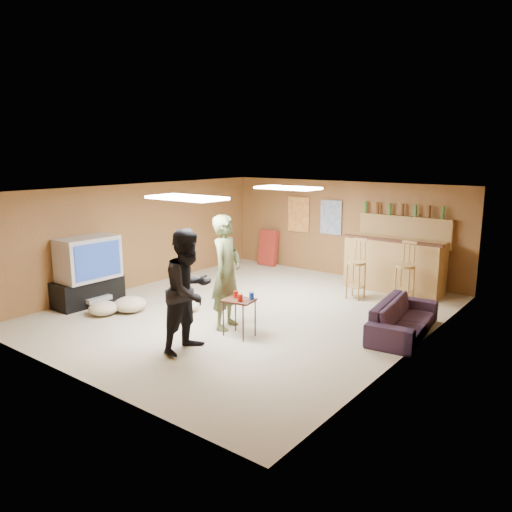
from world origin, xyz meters
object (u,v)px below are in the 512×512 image
Objects in this scene: sofa at (403,318)px; person_black at (189,291)px; tv_body at (88,258)px; bar_counter at (394,265)px; tray_table at (239,318)px; person_olive at (227,272)px.

person_black is at bearing 131.41° from sofa.
bar_counter is at bearing 47.00° from tv_body.
person_black reaches higher than sofa.
person_black is at bearing -103.62° from tray_table.
person_black is 1.07m from tray_table.
sofa is 2.60m from tray_table.
tv_body reaches higher than bar_counter.
tv_body is 0.61× the size of person_black.
person_black is at bearing -102.42° from bar_counter.
sofa is at bearing -73.60° from person_olive.
sofa is (2.42, 1.47, -0.67)m from person_olive.
bar_counter is 2.63m from sofa.
bar_counter is 4.10m from tray_table.
person_olive is 1.04× the size of person_black.
sofa is 3.06× the size of tray_table.
person_black reaches higher than bar_counter.
sofa is at bearing -44.23° from person_black.
tv_body is at bearing -172.30° from tray_table.
person_olive reaches higher than tv_body.
tray_table is at bearing 7.70° from tv_body.
bar_counter is at bearing -33.26° from person_olive.
person_black is at bearing -7.84° from tv_body.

